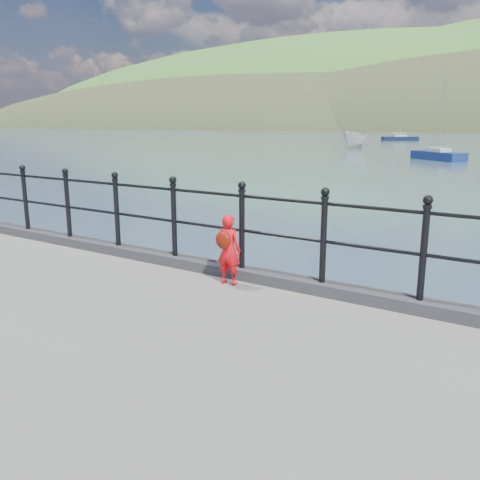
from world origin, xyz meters
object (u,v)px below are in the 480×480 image
Objects in this scene: launch_white at (355,140)px; sailboat_port at (438,156)px; railing at (206,215)px; sailboat_left at (400,139)px; child at (228,249)px.

launch_white is 0.73× the size of sailboat_port.
railing is at bearing -69.69° from launch_white.
sailboat_port is at bearing 97.48° from railing.
sailboat_left is at bearing 104.05° from railing.
sailboat_left reaches higher than launch_white.
sailboat_left reaches higher than child.
sailboat_port reaches higher than railing.
sailboat_left is at bearing 146.95° from sailboat_port.
sailboat_left is (-2.97, 29.08, -0.71)m from launch_white.
sailboat_left is 45.25m from sailboat_port.
railing is at bearing -108.64° from sailboat_left.
sailboat_left is 1.12× the size of sailboat_port.
child is 0.11× the size of sailboat_left.
railing is 2.17× the size of sailboat_left.
sailboat_left is (-20.41, 81.57, -1.49)m from railing.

